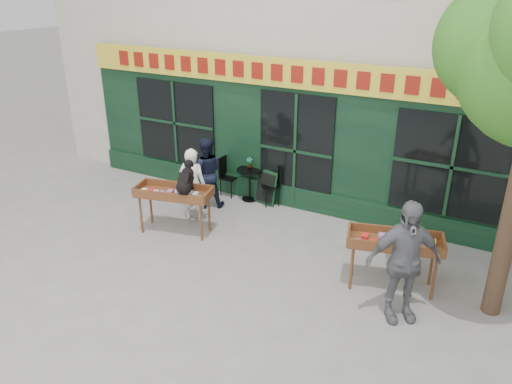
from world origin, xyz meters
TOP-DOWN VIEW (x-y plane):
  - ground at (0.00, 0.00)m, footprint 80.00×80.00m
  - book_cart_center at (-1.65, 0.10)m, footprint 1.60×0.94m
  - dog at (-1.30, 0.05)m, footprint 0.47×0.66m
  - woman at (-1.65, 0.75)m, footprint 0.66×0.51m
  - book_cart_right at (2.74, 0.21)m, footprint 1.61×0.99m
  - man_right at (3.04, -0.54)m, footprint 1.22×1.05m
  - bistro_table at (-1.08, 2.20)m, footprint 0.60×0.60m
  - bistro_chair_left at (-1.72, 2.20)m, footprint 0.38×0.38m
  - bistro_chair_right at (-0.47, 2.26)m, footprint 0.51×0.51m
  - potted_plant at (-1.08, 2.20)m, footprint 0.17×0.13m
  - man_left at (-1.78, 1.46)m, footprint 0.99×0.94m
  - chalkboard at (-0.66, 2.19)m, footprint 0.59×0.30m

SIDE VIEW (x-z plane):
  - ground at x=0.00m, z-range 0.00..0.00m
  - chalkboard at x=-0.66m, z-range 0.01..0.79m
  - bistro_table at x=-1.08m, z-range 0.16..0.92m
  - bistro_chair_left at x=-1.72m, z-range 0.08..1.03m
  - bistro_chair_right at x=-0.47m, z-range 0.08..1.03m
  - woman at x=-1.65m, z-range 0.00..1.60m
  - man_left at x=-1.78m, z-range 0.00..1.62m
  - book_cart_center at x=-1.65m, z-range 0.33..1.32m
  - book_cart_right at x=2.74m, z-range 0.33..1.32m
  - potted_plant at x=-1.08m, z-range 0.77..1.05m
  - man_right at x=3.04m, z-range 0.00..1.96m
  - dog at x=-1.30m, z-range 0.99..1.59m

